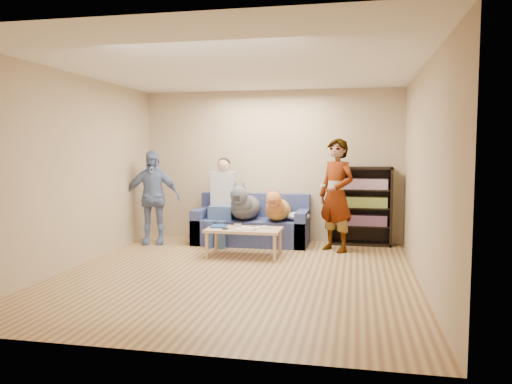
% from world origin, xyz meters
% --- Properties ---
extents(ground, '(5.00, 5.00, 0.00)m').
position_xyz_m(ground, '(0.00, 0.00, 0.00)').
color(ground, '#8D5F3B').
rests_on(ground, ground).
extents(ceiling, '(5.00, 5.00, 0.00)m').
position_xyz_m(ceiling, '(0.00, 0.00, 2.60)').
color(ceiling, white).
rests_on(ceiling, ground).
extents(wall_back, '(4.50, 0.00, 4.50)m').
position_xyz_m(wall_back, '(0.00, 2.50, 1.30)').
color(wall_back, tan).
rests_on(wall_back, ground).
extents(wall_front, '(4.50, 0.00, 4.50)m').
position_xyz_m(wall_front, '(0.00, -2.50, 1.30)').
color(wall_front, tan).
rests_on(wall_front, ground).
extents(wall_left, '(0.00, 5.00, 5.00)m').
position_xyz_m(wall_left, '(-2.25, 0.00, 1.30)').
color(wall_left, tan).
rests_on(wall_left, ground).
extents(wall_right, '(0.00, 5.00, 5.00)m').
position_xyz_m(wall_right, '(2.25, 0.00, 1.30)').
color(wall_right, tan).
rests_on(wall_right, ground).
extents(blanket, '(0.40, 0.33, 0.14)m').
position_xyz_m(blanket, '(0.54, 1.98, 0.50)').
color(blanket, silver).
rests_on(blanket, sofa).
extents(person_standing_right, '(0.76, 0.73, 1.75)m').
position_xyz_m(person_standing_right, '(1.17, 1.71, 0.88)').
color(person_standing_right, gray).
rests_on(person_standing_right, ground).
extents(person_standing_left, '(0.99, 0.61, 1.57)m').
position_xyz_m(person_standing_left, '(-1.88, 1.72, 0.78)').
color(person_standing_left, '#7C93C6').
rests_on(person_standing_left, ground).
extents(held_controller, '(0.08, 0.13, 0.03)m').
position_xyz_m(held_controller, '(0.97, 1.51, 1.04)').
color(held_controller, white).
rests_on(held_controller, person_standing_right).
extents(notebook_blue, '(0.20, 0.26, 0.03)m').
position_xyz_m(notebook_blue, '(-0.55, 1.09, 0.43)').
color(notebook_blue, navy).
rests_on(notebook_blue, coffee_table).
extents(papers, '(0.26, 0.20, 0.02)m').
position_xyz_m(papers, '(-0.10, 0.94, 0.43)').
color(papers, white).
rests_on(papers, coffee_table).
extents(magazine, '(0.22, 0.17, 0.01)m').
position_xyz_m(magazine, '(-0.07, 0.96, 0.44)').
color(magazine, beige).
rests_on(magazine, coffee_table).
extents(camera_silver, '(0.11, 0.06, 0.05)m').
position_xyz_m(camera_silver, '(-0.27, 1.16, 0.45)').
color(camera_silver, silver).
rests_on(camera_silver, coffee_table).
extents(controller_a, '(0.04, 0.13, 0.03)m').
position_xyz_m(controller_a, '(0.13, 1.14, 0.43)').
color(controller_a, silver).
rests_on(controller_a, coffee_table).
extents(controller_b, '(0.09, 0.06, 0.03)m').
position_xyz_m(controller_b, '(0.21, 1.06, 0.43)').
color(controller_b, white).
rests_on(controller_b, coffee_table).
extents(headphone_cup_a, '(0.07, 0.07, 0.02)m').
position_xyz_m(headphone_cup_a, '(0.05, 1.02, 0.43)').
color(headphone_cup_a, white).
rests_on(headphone_cup_a, coffee_table).
extents(headphone_cup_b, '(0.07, 0.07, 0.02)m').
position_xyz_m(headphone_cup_b, '(0.05, 1.10, 0.43)').
color(headphone_cup_b, white).
rests_on(headphone_cup_b, coffee_table).
extents(pen_orange, '(0.13, 0.06, 0.01)m').
position_xyz_m(pen_orange, '(-0.17, 0.88, 0.42)').
color(pen_orange, orange).
rests_on(pen_orange, coffee_table).
extents(pen_black, '(0.13, 0.08, 0.01)m').
position_xyz_m(pen_black, '(-0.03, 1.22, 0.42)').
color(pen_black, black).
rests_on(pen_black, coffee_table).
extents(wallet, '(0.07, 0.12, 0.02)m').
position_xyz_m(wallet, '(-0.40, 0.92, 0.43)').
color(wallet, black).
rests_on(wallet, coffee_table).
extents(sofa, '(1.90, 0.85, 0.82)m').
position_xyz_m(sofa, '(-0.25, 2.10, 0.28)').
color(sofa, '#515B93').
rests_on(sofa, ground).
extents(person_seated, '(0.40, 0.73, 1.47)m').
position_xyz_m(person_seated, '(-0.74, 1.97, 0.77)').
color(person_seated, '#3F598B').
rests_on(person_seated, sofa).
extents(dog_gray, '(0.46, 1.27, 0.67)m').
position_xyz_m(dog_gray, '(-0.33, 1.88, 0.66)').
color(dog_gray, '#4C4E56').
rests_on(dog_gray, sofa).
extents(dog_tan, '(0.40, 1.16, 0.58)m').
position_xyz_m(dog_tan, '(0.22, 1.87, 0.63)').
color(dog_tan, '#BF8C3A').
rests_on(dog_tan, sofa).
extents(coffee_table, '(1.10, 0.60, 0.42)m').
position_xyz_m(coffee_table, '(-0.15, 1.04, 0.37)').
color(coffee_table, tan).
rests_on(coffee_table, ground).
extents(bookshelf, '(1.00, 0.34, 1.30)m').
position_xyz_m(bookshelf, '(1.55, 2.33, 0.68)').
color(bookshelf, black).
rests_on(bookshelf, ground).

